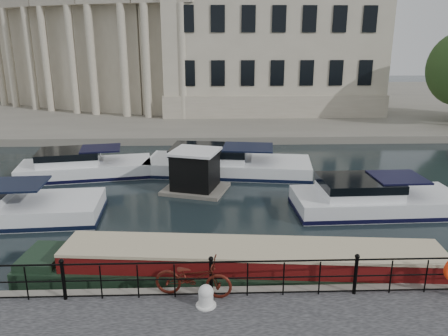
# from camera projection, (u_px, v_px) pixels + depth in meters

# --- Properties ---
(ground_plane) EXTENTS (160.00, 160.00, 0.00)m
(ground_plane) POSITION_uv_depth(u_px,v_px,m) (211.00, 272.00, 14.41)
(ground_plane) COLOR black
(ground_plane) RESTS_ON ground
(far_bank) EXTENTS (120.00, 42.00, 0.55)m
(far_bank) POSITION_uv_depth(u_px,v_px,m) (209.00, 102.00, 51.71)
(far_bank) COLOR #6B665B
(far_bank) RESTS_ON ground_plane
(railing) EXTENTS (24.14, 0.14, 1.22)m
(railing) POSITION_uv_depth(u_px,v_px,m) (211.00, 275.00, 11.92)
(railing) COLOR black
(railing) RESTS_ON near_quay
(civic_building) EXTENTS (53.55, 31.84, 16.85)m
(civic_building) POSITION_uv_depth(u_px,v_px,m) (199.00, 43.00, 45.65)
(civic_building) COLOR #ADA38C
(civic_building) RESTS_ON far_bank
(bicycle) EXTENTS (2.25, 1.12, 1.13)m
(bicycle) POSITION_uv_depth(u_px,v_px,m) (193.00, 277.00, 11.98)
(bicycle) COLOR #46140C
(bicycle) RESTS_ON near_quay
(mooring_bollard) EXTENTS (0.55, 0.55, 0.62)m
(mooring_bollard) POSITION_uv_depth(u_px,v_px,m) (206.00, 296.00, 11.59)
(mooring_bollard) COLOR silver
(mooring_bollard) RESTS_ON near_quay
(narrowboat) EXTENTS (14.92, 3.28, 1.54)m
(narrowboat) POSITION_uv_depth(u_px,v_px,m) (251.00, 271.00, 13.80)
(narrowboat) COLOR black
(narrowboat) RESTS_ON ground_plane
(harbour_hut) EXTENTS (3.64, 3.31, 2.19)m
(harbour_hut) POSITION_uv_depth(u_px,v_px,m) (195.00, 173.00, 21.93)
(harbour_hut) COLOR #6B665B
(harbour_hut) RESTS_ON ground_plane
(cabin_cruisers) EXTENTS (25.64, 10.60, 1.99)m
(cabin_cruisers) POSITION_uv_depth(u_px,v_px,m) (162.00, 185.00, 21.82)
(cabin_cruisers) COLOR white
(cabin_cruisers) RESTS_ON ground_plane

